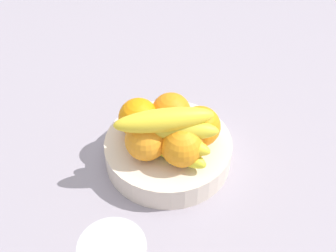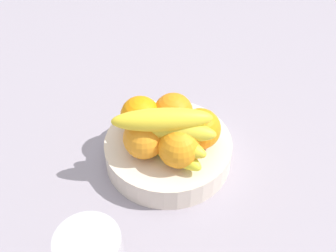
# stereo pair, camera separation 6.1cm
# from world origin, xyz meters

# --- Properties ---
(ground_plane) EXTENTS (1.80, 1.40, 0.03)m
(ground_plane) POSITION_xyz_m (0.00, 0.00, -0.01)
(ground_plane) COLOR gray
(fruit_bowl) EXTENTS (0.24, 0.24, 0.05)m
(fruit_bowl) POSITION_xyz_m (-0.01, 0.00, 0.02)
(fruit_bowl) COLOR beige
(fruit_bowl) RESTS_ON ground_plane
(orange_front_left) EXTENTS (0.07, 0.07, 0.07)m
(orange_front_left) POSITION_xyz_m (0.03, -0.01, 0.09)
(orange_front_left) COLOR orange
(orange_front_left) RESTS_ON fruit_bowl
(orange_front_right) EXTENTS (0.07, 0.07, 0.07)m
(orange_front_right) POSITION_xyz_m (0.02, 0.05, 0.09)
(orange_front_right) COLOR orange
(orange_front_right) RESTS_ON fruit_bowl
(orange_center) EXTENTS (0.07, 0.07, 0.07)m
(orange_center) POSITION_xyz_m (-0.04, 0.04, 0.09)
(orange_center) COLOR orange
(orange_center) RESTS_ON fruit_bowl
(orange_back_left) EXTENTS (0.07, 0.07, 0.07)m
(orange_back_left) POSITION_xyz_m (-0.05, -0.02, 0.09)
(orange_back_left) COLOR orange
(orange_back_left) RESTS_ON fruit_bowl
(orange_back_right) EXTENTS (0.07, 0.07, 0.07)m
(orange_back_right) POSITION_xyz_m (-0.01, -0.06, 0.09)
(orange_back_right) COLOR orange
(orange_back_right) RESTS_ON fruit_bowl
(banana_bunch) EXTENTS (0.14, 0.19, 0.11)m
(banana_bunch) POSITION_xyz_m (-0.04, 0.00, 0.10)
(banana_bunch) COLOR yellow
(banana_bunch) RESTS_ON fruit_bowl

